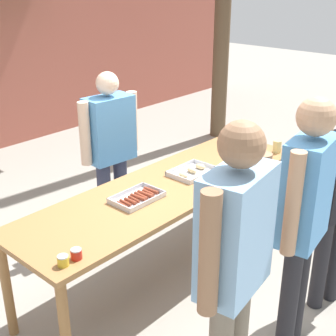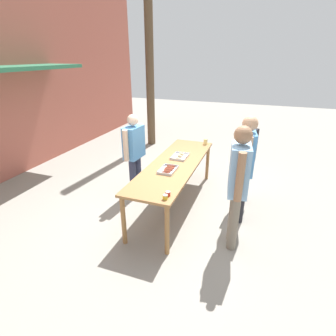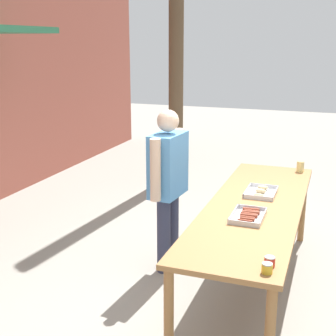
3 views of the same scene
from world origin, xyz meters
TOP-DOWN VIEW (x-y plane):
  - ground_plane at (0.00, 0.00)m, footprint 24.00×24.00m
  - serving_table at (0.00, 0.00)m, footprint 2.79×0.81m
  - food_tray_sausages at (-0.35, -0.00)m, footprint 0.39×0.26m
  - food_tray_buns at (0.31, -0.00)m, footprint 0.39×0.28m
  - condiment_jar_mustard at (-1.26, -0.29)m, footprint 0.07×0.07m
  - condiment_jar_ketchup at (-1.16, -0.29)m, footprint 0.07×0.07m
  - beer_cup at (1.25, -0.29)m, footprint 0.08×0.08m
  - person_server_behind_table at (0.17, 0.89)m, footprint 0.65×0.29m

SIDE VIEW (x-z plane):
  - ground_plane at x=0.00m, z-range 0.00..0.00m
  - serving_table at x=0.00m, z-range 0.34..1.20m
  - food_tray_sausages at x=-0.35m, z-range 0.85..0.89m
  - food_tray_buns at x=0.31m, z-range 0.84..0.90m
  - condiment_jar_mustard at x=-1.26m, z-range 0.85..0.92m
  - condiment_jar_ketchup at x=-1.16m, z-range 0.85..0.92m
  - beer_cup at x=1.25m, z-range 0.85..0.97m
  - person_server_behind_table at x=0.17m, z-range 0.15..1.78m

